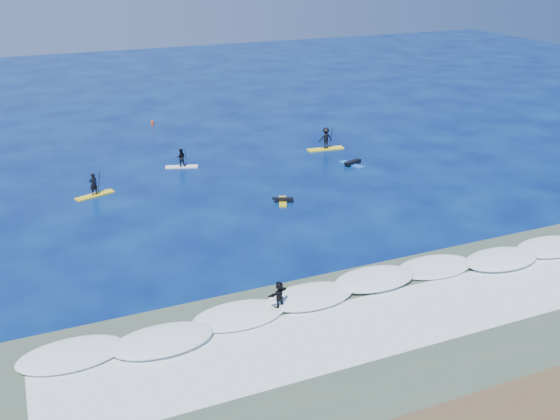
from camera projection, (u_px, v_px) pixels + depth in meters
name	position (u px, v px, depth m)	size (l,w,h in m)	color
ground	(288.00, 221.00, 41.78)	(160.00, 160.00, 0.00)	#030D46
shallow_water	(406.00, 330.00, 29.92)	(90.00, 13.00, 0.01)	#3B5142
breaking_wave	(363.00, 291.00, 33.31)	(40.00, 6.00, 0.30)	white
whitewater	(394.00, 320.00, 30.77)	(34.00, 5.00, 0.02)	silver
sup_paddler_left	(94.00, 188.00, 45.79)	(2.99, 1.66, 2.05)	yellow
sup_paddler_center	(181.00, 159.00, 51.69)	(2.74, 1.45, 1.87)	white
sup_paddler_right	(326.00, 140.00, 56.18)	(3.43, 1.12, 2.37)	yellow
prone_paddler_near	(283.00, 200.00, 44.84)	(1.51, 2.00, 0.41)	gold
prone_paddler_far	(352.00, 163.00, 52.44)	(1.85, 2.44, 0.50)	blue
wave_surfer	(279.00, 296.00, 31.23)	(2.12, 1.36, 1.50)	silver
marker_buoy	(152.00, 123.00, 64.04)	(0.27, 0.27, 0.64)	#F23D15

